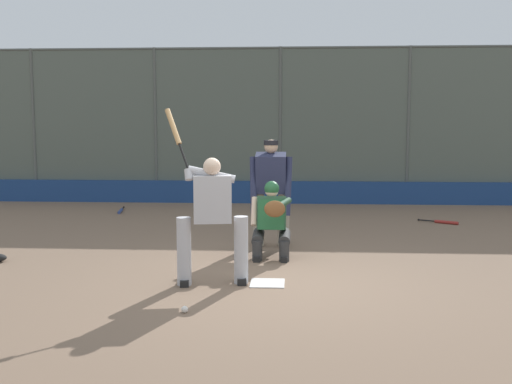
{
  "coord_description": "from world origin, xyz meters",
  "views": [
    {
      "loc": [
        -0.3,
        7.38,
        2.03
      ],
      "look_at": [
        0.21,
        -1.0,
        1.05
      ],
      "focal_mm": 42.0,
      "sensor_mm": 36.0,
      "label": 1
    }
  ],
  "objects_px": {
    "spare_bat_near_backstop": "(121,211)",
    "spare_bat_by_padding": "(443,222)",
    "catcher_behind_plate": "(271,219)",
    "baseball_loose": "(185,309)",
    "batter_at_plate": "(212,216)",
    "umpire_home": "(271,189)"
  },
  "relations": [
    {
      "from": "catcher_behind_plate",
      "to": "spare_bat_by_padding",
      "type": "xyz_separation_m",
      "value": [
        -3.35,
        -3.32,
        -0.57
      ]
    },
    {
      "from": "catcher_behind_plate",
      "to": "baseball_loose",
      "type": "height_order",
      "value": "catcher_behind_plate"
    },
    {
      "from": "umpire_home",
      "to": "spare_bat_near_backstop",
      "type": "height_order",
      "value": "umpire_home"
    },
    {
      "from": "spare_bat_near_backstop",
      "to": "spare_bat_by_padding",
      "type": "height_order",
      "value": "same"
    },
    {
      "from": "batter_at_plate",
      "to": "spare_bat_by_padding",
      "type": "xyz_separation_m",
      "value": [
        -4.05,
        -4.79,
        -0.84
      ]
    },
    {
      "from": "baseball_loose",
      "to": "umpire_home",
      "type": "bearing_deg",
      "value": -102.82
    },
    {
      "from": "catcher_behind_plate",
      "to": "baseball_loose",
      "type": "relative_size",
      "value": 15.67
    },
    {
      "from": "baseball_loose",
      "to": "spare_bat_near_backstop",
      "type": "bearing_deg",
      "value": -68.83
    },
    {
      "from": "spare_bat_near_backstop",
      "to": "baseball_loose",
      "type": "distance_m",
      "value": 7.61
    },
    {
      "from": "catcher_behind_plate",
      "to": "umpire_home",
      "type": "distance_m",
      "value": 0.95
    },
    {
      "from": "spare_bat_near_backstop",
      "to": "spare_bat_by_padding",
      "type": "xyz_separation_m",
      "value": [
        -6.94,
        1.14,
        -0.0
      ]
    },
    {
      "from": "umpire_home",
      "to": "baseball_loose",
      "type": "height_order",
      "value": "umpire_home"
    },
    {
      "from": "batter_at_plate",
      "to": "umpire_home",
      "type": "bearing_deg",
      "value": -115.12
    },
    {
      "from": "catcher_behind_plate",
      "to": "baseball_loose",
      "type": "distance_m",
      "value": 2.82
    },
    {
      "from": "batter_at_plate",
      "to": "umpire_home",
      "type": "relative_size",
      "value": 1.26
    },
    {
      "from": "batter_at_plate",
      "to": "catcher_behind_plate",
      "type": "distance_m",
      "value": 1.65
    },
    {
      "from": "spare_bat_near_backstop",
      "to": "catcher_behind_plate",
      "type": "bearing_deg",
      "value": 29.92
    },
    {
      "from": "umpire_home",
      "to": "spare_bat_by_padding",
      "type": "relative_size",
      "value": 2.39
    },
    {
      "from": "catcher_behind_plate",
      "to": "batter_at_plate",
      "type": "bearing_deg",
      "value": 65.07
    },
    {
      "from": "catcher_behind_plate",
      "to": "baseball_loose",
      "type": "bearing_deg",
      "value": 72.8
    },
    {
      "from": "baseball_loose",
      "to": "spare_bat_by_padding",
      "type": "bearing_deg",
      "value": -125.16
    },
    {
      "from": "catcher_behind_plate",
      "to": "umpire_home",
      "type": "xyz_separation_m",
      "value": [
        0.04,
        -0.88,
        0.34
      ]
    }
  ]
}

